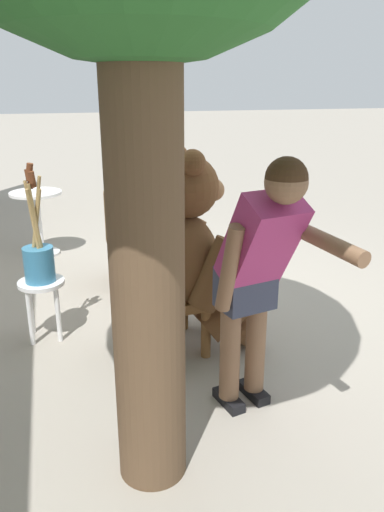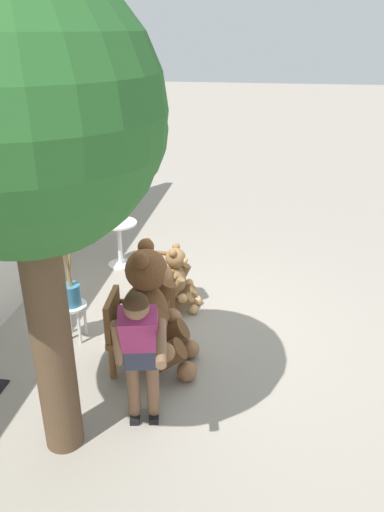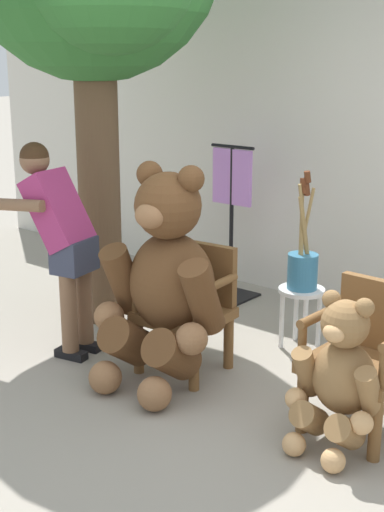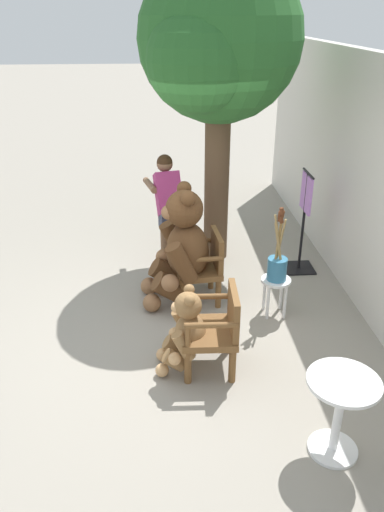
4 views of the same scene
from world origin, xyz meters
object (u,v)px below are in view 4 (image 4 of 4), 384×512
at_px(round_side_table, 339,408).
at_px(white_stool, 275,287).
at_px(teddy_bear_small, 185,331).
at_px(clothing_display_stand, 304,220).
at_px(wooden_chair_left, 203,265).
at_px(wooden_chair_right, 215,328).
at_px(patio_tree, 216,46).
at_px(teddy_bear_large, 181,247).
at_px(brush_bucket, 277,264).
at_px(person_visitor, 169,205).

bearing_deg(round_side_table, white_stool, -179.03).
xyz_separation_m(teddy_bear_small, clothing_display_stand, (-1.98, 1.68, 0.29)).
bearing_deg(wooden_chair_left, wooden_chair_right, 0.01).
xyz_separation_m(wooden_chair_left, white_stool, (0.41, 0.80, -0.11)).
distance_m(wooden_chair_right, white_stool, 1.21).
height_order(wooden_chair_right, clothing_display_stand, clothing_display_stand).
distance_m(wooden_chair_left, round_side_table, 2.57).
height_order(patio_tree, clothing_display_stand, patio_tree).
bearing_deg(white_stool, teddy_bear_small, -50.42).
xyz_separation_m(teddy_bear_small, white_stool, (-0.90, 1.09, -0.08)).
height_order(white_stool, round_side_table, round_side_table).
height_order(teddy_bear_large, patio_tree, patio_tree).
xyz_separation_m(brush_bucket, round_side_table, (2.03, 0.04, -0.21)).
bearing_deg(person_visitor, teddy_bear_small, 2.05).
height_order(wooden_chair_left, wooden_chair_right, same).
bearing_deg(clothing_display_stand, round_side_table, -10.16).
xyz_separation_m(teddy_bear_small, patio_tree, (-2.39, 0.53, 2.37)).
height_order(white_stool, brush_bucket, brush_bucket).
xyz_separation_m(wooden_chair_right, round_side_table, (1.13, 0.83, -0.01)).
xyz_separation_m(person_visitor, brush_bucket, (1.29, 1.16, -0.25)).
xyz_separation_m(round_side_table, patio_tree, (-3.52, -0.59, 2.36)).
xyz_separation_m(wooden_chair_right, white_stool, (-0.90, 0.80, -0.11)).
bearing_deg(brush_bucket, wooden_chair_right, -41.39).
bearing_deg(patio_tree, round_side_table, 9.54).
height_order(wooden_chair_right, round_side_table, wooden_chair_right).
bearing_deg(teddy_bear_small, round_side_table, 44.77).
height_order(white_stool, patio_tree, patio_tree).
xyz_separation_m(wooden_chair_left, patio_tree, (-1.09, 0.24, 2.34)).
distance_m(wooden_chair_right, patio_tree, 3.36).
relative_size(wooden_chair_left, wooden_chair_right, 1.00).
height_order(teddy_bear_large, white_stool, teddy_bear_large).
bearing_deg(person_visitor, clothing_display_stand, 83.51).
height_order(wooden_chair_left, white_stool, wooden_chair_left).
height_order(wooden_chair_right, patio_tree, patio_tree).
bearing_deg(teddy_bear_small, white_stool, 129.58).
relative_size(wooden_chair_right, round_side_table, 1.19).
bearing_deg(teddy_bear_small, wooden_chair_right, 89.11).
bearing_deg(clothing_display_stand, patio_tree, -109.47).
height_order(wooden_chair_right, person_visitor, person_visitor).
distance_m(brush_bucket, patio_tree, 2.68).
bearing_deg(teddy_bear_large, brush_bucket, 69.48).
bearing_deg(brush_bucket, patio_tree, -159.55).
height_order(teddy_bear_small, brush_bucket, brush_bucket).
distance_m(wooden_chair_left, teddy_bear_small, 1.34).
distance_m(round_side_table, patio_tree, 4.28).
distance_m(wooden_chair_left, wooden_chair_right, 1.31).
bearing_deg(clothing_display_stand, teddy_bear_large, -67.28).
height_order(teddy_bear_small, white_stool, teddy_bear_small).
xyz_separation_m(white_stool, patio_tree, (-1.49, -0.56, 2.45)).
bearing_deg(round_side_table, teddy_bear_small, -135.23).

